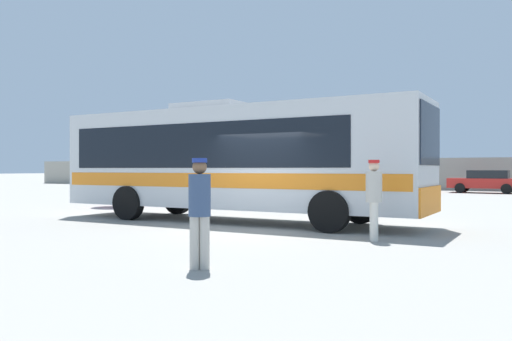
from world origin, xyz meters
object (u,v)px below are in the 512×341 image
at_px(parked_car_third_red, 486,181).
at_px(vendor_umbrella_near_gate_pink, 120,165).
at_px(passenger_waiting_on_apron, 200,206).
at_px(roadside_tree_left, 248,141).
at_px(parked_car_second_white, 392,180).
at_px(parked_car_leftmost_dark_blue, 307,180).
at_px(coach_bus_silver_orange, 231,158).
at_px(attendant_by_bus_door, 374,195).
at_px(roadside_tree_midleft, 329,140).

bearing_deg(parked_car_third_red, vendor_umbrella_near_gate_pink, -122.58).
height_order(vendor_umbrella_near_gate_pink, parked_car_third_red, vendor_umbrella_near_gate_pink).
xyz_separation_m(passenger_waiting_on_apron, vendor_umbrella_near_gate_pink, (-10.30, 9.96, 0.76)).
relative_size(parked_car_third_red, roadside_tree_left, 0.67).
bearing_deg(parked_car_second_white, vendor_umbrella_near_gate_pink, -109.18).
relative_size(parked_car_leftmost_dark_blue, roadside_tree_left, 0.67).
relative_size(coach_bus_silver_orange, passenger_waiting_on_apron, 6.59).
bearing_deg(vendor_umbrella_near_gate_pink, coach_bus_silver_orange, -24.24).
relative_size(vendor_umbrella_near_gate_pink, roadside_tree_left, 0.31).
xyz_separation_m(vendor_umbrella_near_gate_pink, roadside_tree_left, (-9.64, 30.09, 2.70)).
distance_m(attendant_by_bus_door, parked_car_second_white, 25.96).
distance_m(attendant_by_bus_door, vendor_umbrella_near_gate_pink, 13.17).
height_order(parked_car_third_red, roadside_tree_midleft, roadside_tree_midleft).
bearing_deg(vendor_umbrella_near_gate_pink, parked_car_second_white, 70.82).
bearing_deg(coach_bus_silver_orange, parked_car_second_white, 90.29).
distance_m(attendant_by_bus_door, parked_car_leftmost_dark_blue, 27.79).
bearing_deg(parked_car_leftmost_dark_blue, roadside_tree_midleft, 99.98).
bearing_deg(coach_bus_silver_orange, parked_car_third_red, 75.94).
height_order(vendor_umbrella_near_gate_pink, parked_car_leftmost_dark_blue, vendor_umbrella_near_gate_pink).
height_order(parked_car_second_white, roadside_tree_left, roadside_tree_left).
xyz_separation_m(passenger_waiting_on_apron, parked_car_leftmost_dark_blue, (-9.69, 29.81, -0.23)).
bearing_deg(passenger_waiting_on_apron, parked_car_third_red, 85.06).
bearing_deg(parked_car_second_white, passenger_waiting_on_apron, -83.58).
distance_m(attendant_by_bus_door, roadside_tree_midleft, 38.76).
bearing_deg(parked_car_third_red, parked_car_leftmost_dark_blue, -178.35).
height_order(parked_car_leftmost_dark_blue, parked_car_third_red, parked_car_third_red).
bearing_deg(roadside_tree_left, attendant_by_bus_door, -58.79).
height_order(attendant_by_bus_door, parked_car_leftmost_dark_blue, attendant_by_bus_door).
distance_m(vendor_umbrella_near_gate_pink, parked_car_leftmost_dark_blue, 19.88).
distance_m(attendant_by_bus_door, roadside_tree_left, 41.79).
distance_m(passenger_waiting_on_apron, parked_car_third_red, 30.27).
bearing_deg(parked_car_second_white, parked_car_third_red, 2.45).
relative_size(parked_car_leftmost_dark_blue, roadside_tree_midleft, 0.73).
height_order(attendant_by_bus_door, vendor_umbrella_near_gate_pink, vendor_umbrella_near_gate_pink).
height_order(attendant_by_bus_door, passenger_waiting_on_apron, attendant_by_bus_door).
bearing_deg(parked_car_third_red, roadside_tree_midleft, 143.42).
bearing_deg(roadside_tree_left, parked_car_third_red, -23.67).
bearing_deg(passenger_waiting_on_apron, coach_bus_silver_orange, 115.59).
xyz_separation_m(coach_bus_silver_orange, attendant_by_bus_door, (4.88, -2.35, -0.90)).
bearing_deg(vendor_umbrella_near_gate_pink, roadside_tree_left, 107.77).
height_order(coach_bus_silver_orange, passenger_waiting_on_apron, coach_bus_silver_orange).
bearing_deg(parked_car_third_red, attendant_by_bus_door, -92.17).
bearing_deg(attendant_by_bus_door, passenger_waiting_on_apron, -110.19).
bearing_deg(roadside_tree_midleft, parked_car_third_red, -36.58).
height_order(coach_bus_silver_orange, parked_car_leftmost_dark_blue, coach_bus_silver_orange).
bearing_deg(passenger_waiting_on_apron, roadside_tree_midleft, 105.91).
height_order(parked_car_leftmost_dark_blue, roadside_tree_left, roadside_tree_left).
xyz_separation_m(parked_car_third_red, roadside_tree_left, (-22.55, 9.89, 3.66)).
relative_size(vendor_umbrella_near_gate_pink, roadside_tree_midleft, 0.34).
distance_m(parked_car_leftmost_dark_blue, parked_car_second_white, 6.32).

